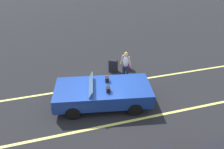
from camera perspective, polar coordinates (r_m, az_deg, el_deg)
The scene contains 7 objects.
ground_plane at distance 8.94m, azimuth -2.51°, elevation -8.39°, with size 80.00×80.00×0.00m, color black.
lot_line_near at distance 9.99m, azimuth -4.27°, elevation -3.37°, with size 18.00×0.12×0.01m, color #EAE066.
lot_line_mid at distance 8.01m, azimuth -0.30°, elevation -14.51°, with size 18.00×0.12×0.01m, color #EAE066.
convertible_car at distance 8.56m, azimuth -4.01°, elevation -5.50°, with size 4.38×2.44×1.24m.
suitcase_large_black at distance 10.94m, azimuth 0.37°, elevation 2.59°, with size 0.55×0.46×0.74m.
suitcase_medium_bright at distance 11.25m, azimuth 4.25°, elevation 3.08°, with size 0.46×0.36×0.94m.
traveler_person at distance 9.93m, azimuth 4.02°, elevation 2.85°, with size 0.51×0.47×1.65m.
Camera 1 is at (1.37, 6.57, 5.91)m, focal length 31.29 mm.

